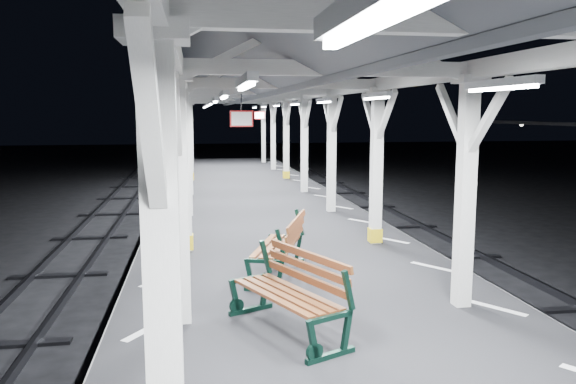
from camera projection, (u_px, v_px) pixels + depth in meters
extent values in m
plane|color=black|center=(301.00, 328.00, 9.99)|extent=(120.00, 120.00, 0.00)
cube|color=black|center=(301.00, 301.00, 9.92)|extent=(6.00, 50.00, 1.00)
cube|color=silver|center=(158.00, 280.00, 9.45)|extent=(1.00, 48.00, 0.01)
cube|color=silver|center=(433.00, 267.00, 10.24)|extent=(1.00, 48.00, 0.01)
cube|color=#2D2D33|center=(36.00, 340.00, 9.26)|extent=(0.08, 60.00, 0.16)
cube|color=black|center=(1.00, 345.00, 9.18)|extent=(2.20, 0.22, 0.06)
cube|color=#2D2D33|center=(530.00, 309.00, 10.69)|extent=(0.08, 60.00, 0.16)
cube|color=black|center=(556.00, 310.00, 10.79)|extent=(2.20, 0.22, 0.06)
cube|color=silver|center=(163.00, 310.00, 3.44)|extent=(0.22, 0.22, 3.20)
cube|color=silver|center=(154.00, 31.00, 3.20)|extent=(0.40, 0.40, 0.12)
cube|color=silver|center=(163.00, 120.00, 3.81)|extent=(0.10, 0.99, 0.99)
cube|color=silver|center=(150.00, 123.00, 2.74)|extent=(0.10, 0.99, 0.99)
cube|color=silver|center=(180.00, 205.00, 7.35)|extent=(0.22, 0.22, 3.20)
cube|color=silver|center=(176.00, 76.00, 7.11)|extent=(0.40, 0.40, 0.12)
cube|color=silver|center=(179.00, 116.00, 7.72)|extent=(0.10, 0.99, 0.99)
cube|color=silver|center=(176.00, 117.00, 6.65)|extent=(0.10, 0.99, 0.99)
cube|color=silver|center=(185.00, 173.00, 11.25)|extent=(0.22, 0.22, 3.20)
cube|color=silver|center=(183.00, 89.00, 11.02)|extent=(0.40, 0.40, 0.12)
cube|color=gold|center=(187.00, 242.00, 11.45)|extent=(0.26, 0.26, 0.30)
cube|color=silver|center=(184.00, 115.00, 11.63)|extent=(0.10, 0.99, 0.99)
cube|color=silver|center=(183.00, 115.00, 10.55)|extent=(0.10, 0.99, 0.99)
cube|color=silver|center=(188.00, 157.00, 15.16)|extent=(0.22, 0.22, 3.20)
cube|color=silver|center=(186.00, 95.00, 14.93)|extent=(0.40, 0.40, 0.12)
cube|color=silver|center=(187.00, 114.00, 15.53)|extent=(0.10, 0.99, 0.99)
cube|color=silver|center=(186.00, 114.00, 14.46)|extent=(0.10, 0.99, 0.99)
cube|color=silver|center=(189.00, 148.00, 19.07)|extent=(0.22, 0.22, 3.20)
cube|color=silver|center=(188.00, 99.00, 18.83)|extent=(0.40, 0.40, 0.12)
cube|color=silver|center=(188.00, 114.00, 19.44)|extent=(0.10, 0.99, 0.99)
cube|color=silver|center=(188.00, 114.00, 18.37)|extent=(0.10, 0.99, 0.99)
cube|color=silver|center=(190.00, 142.00, 22.97)|extent=(0.22, 0.22, 3.20)
cube|color=silver|center=(189.00, 101.00, 22.74)|extent=(0.40, 0.40, 0.12)
cube|color=gold|center=(191.00, 176.00, 23.17)|extent=(0.26, 0.26, 0.30)
cube|color=silver|center=(189.00, 114.00, 23.35)|extent=(0.10, 0.99, 0.99)
cube|color=silver|center=(189.00, 114.00, 22.28)|extent=(0.10, 0.99, 0.99)
cube|color=silver|center=(191.00, 138.00, 26.88)|extent=(0.22, 0.22, 3.20)
cube|color=silver|center=(190.00, 103.00, 26.65)|extent=(0.40, 0.40, 0.12)
cube|color=silver|center=(190.00, 113.00, 27.26)|extent=(0.10, 0.99, 0.99)
cube|color=silver|center=(190.00, 113.00, 26.18)|extent=(0.10, 0.99, 0.99)
cube|color=silver|center=(191.00, 134.00, 30.79)|extent=(0.22, 0.22, 3.20)
cube|color=silver|center=(190.00, 104.00, 30.56)|extent=(0.40, 0.40, 0.12)
cube|color=silver|center=(191.00, 113.00, 31.16)|extent=(0.10, 0.99, 0.99)
cube|color=silver|center=(191.00, 113.00, 30.09)|extent=(0.10, 0.99, 0.99)
cube|color=silver|center=(465.00, 197.00, 7.99)|extent=(0.22, 0.22, 3.20)
cube|color=silver|center=(471.00, 79.00, 7.76)|extent=(0.40, 0.40, 0.12)
cube|color=silver|center=(451.00, 116.00, 8.37)|extent=(0.10, 0.99, 0.99)
cube|color=silver|center=(489.00, 116.00, 7.29)|extent=(0.10, 0.99, 0.99)
cube|color=silver|center=(376.00, 170.00, 11.90)|extent=(0.22, 0.22, 3.20)
cube|color=silver|center=(378.00, 90.00, 11.66)|extent=(0.40, 0.40, 0.12)
cube|color=gold|center=(375.00, 235.00, 12.10)|extent=(0.26, 0.26, 0.30)
cube|color=silver|center=(370.00, 115.00, 12.27)|extent=(0.10, 0.99, 0.99)
cube|color=silver|center=(386.00, 115.00, 11.20)|extent=(0.10, 0.99, 0.99)
cube|color=silver|center=(331.00, 155.00, 15.80)|extent=(0.22, 0.22, 3.20)
cube|color=silver|center=(332.00, 96.00, 15.57)|extent=(0.40, 0.40, 0.12)
cube|color=silver|center=(327.00, 114.00, 16.18)|extent=(0.10, 0.99, 0.99)
cube|color=silver|center=(337.00, 114.00, 15.11)|extent=(0.10, 0.99, 0.99)
cube|color=silver|center=(304.00, 147.00, 19.71)|extent=(0.22, 0.22, 3.20)
cube|color=silver|center=(305.00, 99.00, 19.48)|extent=(0.40, 0.40, 0.12)
cube|color=silver|center=(302.00, 114.00, 20.09)|extent=(0.10, 0.99, 0.99)
cube|color=silver|center=(308.00, 114.00, 19.01)|extent=(0.10, 0.99, 0.99)
cube|color=silver|center=(286.00, 141.00, 23.62)|extent=(0.22, 0.22, 3.20)
cube|color=silver|center=(286.00, 101.00, 23.39)|extent=(0.40, 0.40, 0.12)
cube|color=gold|center=(286.00, 175.00, 23.82)|extent=(0.26, 0.26, 0.30)
cube|color=silver|center=(284.00, 114.00, 23.99)|extent=(0.10, 0.99, 0.99)
cube|color=silver|center=(288.00, 114.00, 22.92)|extent=(0.10, 0.99, 0.99)
cube|color=silver|center=(273.00, 137.00, 27.53)|extent=(0.22, 0.22, 3.20)
cube|color=silver|center=(273.00, 103.00, 27.29)|extent=(0.40, 0.40, 0.12)
cube|color=silver|center=(272.00, 113.00, 27.90)|extent=(0.10, 0.99, 0.99)
cube|color=silver|center=(275.00, 113.00, 26.83)|extent=(0.10, 0.99, 0.99)
cube|color=silver|center=(263.00, 134.00, 31.43)|extent=(0.22, 0.22, 3.20)
cube|color=silver|center=(263.00, 104.00, 31.20)|extent=(0.40, 0.40, 0.12)
cube|color=silver|center=(262.00, 113.00, 31.81)|extent=(0.10, 0.99, 0.99)
cube|color=silver|center=(265.00, 113.00, 30.73)|extent=(0.10, 0.99, 0.99)
cube|color=silver|center=(180.00, 76.00, 9.05)|extent=(0.18, 48.00, 0.24)
cube|color=silver|center=(415.00, 79.00, 9.69)|extent=(0.18, 48.00, 0.24)
cube|color=silver|center=(481.00, 19.00, 3.51)|extent=(4.20, 0.14, 0.20)
cube|color=silver|center=(330.00, 68.00, 7.42)|extent=(4.20, 0.14, 0.20)
cube|color=silver|center=(283.00, 83.00, 11.32)|extent=(4.20, 0.14, 0.20)
cube|color=silver|center=(261.00, 91.00, 15.23)|extent=(4.20, 0.14, 0.20)
cube|color=silver|center=(247.00, 95.00, 19.14)|extent=(4.20, 0.14, 0.20)
cube|color=silver|center=(238.00, 98.00, 23.05)|extent=(4.20, 0.14, 0.20)
cube|color=silver|center=(232.00, 100.00, 26.95)|extent=(4.20, 0.14, 0.20)
cube|color=silver|center=(227.00, 102.00, 30.86)|extent=(4.20, 0.14, 0.20)
cube|color=silver|center=(302.00, 21.00, 9.24)|extent=(0.16, 48.00, 0.20)
cube|color=#494D51|center=(223.00, 43.00, 9.09)|extent=(2.80, 49.00, 1.45)
cube|color=#494D51|center=(377.00, 46.00, 9.50)|extent=(2.80, 49.00, 1.45)
cube|color=white|center=(389.00, 12.00, 1.39)|extent=(0.05, 1.25, 0.05)
cube|color=silver|center=(246.00, 81.00, 5.29)|extent=(0.10, 1.35, 0.08)
cube|color=white|center=(246.00, 86.00, 5.30)|extent=(0.05, 1.25, 0.05)
cube|color=silver|center=(224.00, 94.00, 9.20)|extent=(0.10, 1.35, 0.08)
cube|color=white|center=(224.00, 97.00, 9.21)|extent=(0.05, 1.25, 0.05)
cube|color=silver|center=(215.00, 100.00, 13.11)|extent=(0.10, 1.35, 0.08)
cube|color=white|center=(215.00, 102.00, 13.11)|extent=(0.05, 1.25, 0.05)
cube|color=silver|center=(211.00, 102.00, 17.01)|extent=(0.10, 1.35, 0.08)
cube|color=white|center=(211.00, 104.00, 17.02)|extent=(0.05, 1.25, 0.05)
cube|color=silver|center=(208.00, 104.00, 20.92)|extent=(0.10, 1.35, 0.08)
cube|color=white|center=(208.00, 106.00, 20.93)|extent=(0.05, 1.25, 0.05)
cube|color=silver|center=(206.00, 106.00, 24.83)|extent=(0.10, 1.35, 0.08)
cube|color=white|center=(206.00, 107.00, 24.84)|extent=(0.05, 1.25, 0.05)
cube|color=silver|center=(204.00, 107.00, 28.74)|extent=(0.10, 1.35, 0.08)
cube|color=white|center=(204.00, 107.00, 28.74)|extent=(0.05, 1.25, 0.05)
cube|color=silver|center=(500.00, 83.00, 5.71)|extent=(0.10, 1.35, 0.08)
cube|color=white|center=(500.00, 88.00, 5.72)|extent=(0.05, 1.25, 0.05)
cube|color=silver|center=(376.00, 95.00, 9.62)|extent=(0.10, 1.35, 0.08)
cube|color=white|center=(376.00, 98.00, 9.63)|extent=(0.05, 1.25, 0.05)
cube|color=silver|center=(324.00, 100.00, 13.53)|extent=(0.10, 1.35, 0.08)
cube|color=white|center=(324.00, 102.00, 13.53)|extent=(0.05, 1.25, 0.05)
cube|color=silver|center=(295.00, 103.00, 17.43)|extent=(0.10, 1.35, 0.08)
cube|color=white|center=(295.00, 104.00, 17.44)|extent=(0.05, 1.25, 0.05)
cube|color=silver|center=(276.00, 104.00, 21.34)|extent=(0.10, 1.35, 0.08)
cube|color=white|center=(276.00, 106.00, 21.35)|extent=(0.05, 1.25, 0.05)
cube|color=silver|center=(264.00, 106.00, 25.25)|extent=(0.10, 1.35, 0.08)
cube|color=white|center=(264.00, 107.00, 25.26)|extent=(0.05, 1.25, 0.05)
cube|color=silver|center=(255.00, 107.00, 29.16)|extent=(0.10, 1.35, 0.08)
cube|color=white|center=(255.00, 108.00, 29.16)|extent=(0.05, 1.25, 0.05)
cylinder|color=black|center=(241.00, 102.00, 12.11)|extent=(0.02, 0.02, 0.36)
cube|color=red|center=(242.00, 119.00, 12.16)|extent=(0.50, 0.03, 0.35)
cube|color=white|center=(242.00, 119.00, 12.16)|extent=(0.44, 0.04, 0.29)
cylinder|color=black|center=(260.00, 108.00, 26.27)|extent=(0.02, 0.02, 0.36)
cube|color=red|center=(260.00, 115.00, 26.32)|extent=(0.50, 0.03, 0.35)
cube|color=white|center=(260.00, 115.00, 26.32)|extent=(0.44, 0.05, 0.29)
cube|color=black|center=(463.00, 149.00, 33.50)|extent=(0.20, 0.20, 3.30)
sphere|color=silver|center=(522.00, 124.00, 27.42)|extent=(0.20, 0.20, 0.20)
sphere|color=silver|center=(464.00, 122.00, 33.28)|extent=(0.20, 0.20, 0.20)
cube|color=black|center=(331.00, 356.00, 6.44)|extent=(0.65, 0.35, 0.07)
cube|color=black|center=(313.00, 342.00, 6.27)|extent=(0.18, 0.12, 0.53)
cube|color=black|center=(346.00, 332.00, 6.53)|extent=(0.17, 0.12, 0.53)
cube|color=black|center=(348.00, 290.00, 6.47)|extent=(0.19, 0.13, 0.50)
cube|color=black|center=(251.00, 310.00, 7.94)|extent=(0.65, 0.35, 0.07)
cube|color=black|center=(235.00, 297.00, 7.77)|extent=(0.18, 0.12, 0.53)
cube|color=black|center=(265.00, 291.00, 8.03)|extent=(0.17, 0.12, 0.53)
cube|color=black|center=(266.00, 257.00, 7.98)|extent=(0.19, 0.13, 0.50)
cube|color=#5E2A16|center=(271.00, 297.00, 7.00)|extent=(0.81, 1.62, 0.04)
cube|color=#5E2A16|center=(281.00, 295.00, 7.08)|extent=(0.81, 1.62, 0.04)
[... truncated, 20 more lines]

